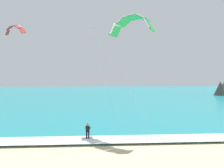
% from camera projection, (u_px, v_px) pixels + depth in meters
% --- Properties ---
extents(sea, '(200.00, 120.00, 0.20)m').
position_uv_depth(sea, '(106.00, 95.00, 84.71)').
color(sea, teal).
rests_on(sea, ground).
extents(surf_foam, '(200.00, 3.13, 0.04)m').
position_uv_depth(surf_foam, '(142.00, 139.00, 25.93)').
color(surf_foam, white).
rests_on(surf_foam, sea).
extents(surfboard, '(0.68, 1.46, 0.09)m').
position_uv_depth(surfboard, '(88.00, 141.00, 26.00)').
color(surfboard, '#239EC6').
rests_on(surfboard, ground).
extents(kitesurfer, '(0.58, 0.58, 1.69)m').
position_uv_depth(kitesurfer, '(88.00, 131.00, 25.99)').
color(kitesurfer, black).
rests_on(kitesurfer, ground).
extents(kite_primary, '(7.01, 6.02, 11.62)m').
position_uv_depth(kite_primary, '(132.00, 23.00, 29.91)').
color(kite_primary, green).
extents(kite_distant, '(4.23, 3.40, 1.74)m').
position_uv_depth(kite_distant, '(14.00, 29.00, 48.90)').
color(kite_distant, red).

